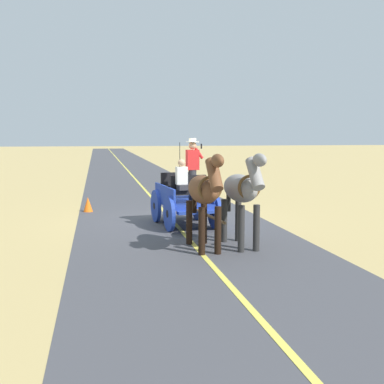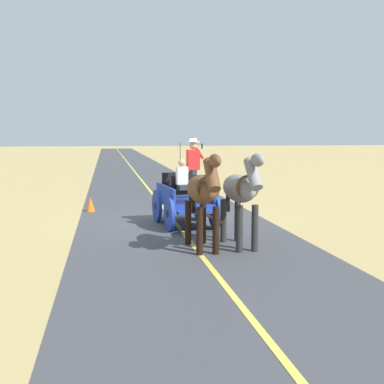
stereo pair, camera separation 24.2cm
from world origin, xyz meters
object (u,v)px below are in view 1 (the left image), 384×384
Objects in this scene: horse_near_side at (242,191)px; horse_drawn_carriage at (185,197)px; traffic_cone at (88,204)px; horse_off_side at (204,192)px.

horse_drawn_carriage is at bearing -75.01° from horse_near_side.
horse_drawn_carriage is 9.03× the size of traffic_cone.
horse_near_side is 1.00× the size of horse_off_side.
horse_near_side is at bearing -173.40° from horse_off_side.
horse_off_side is 4.42× the size of traffic_cone.
horse_near_side is 4.42× the size of traffic_cone.
horse_near_side is (-0.79, 2.96, 0.51)m from horse_drawn_carriage.
horse_off_side is at bearing 6.60° from horse_near_side.
horse_near_side is 7.14m from traffic_cone.
traffic_cone is (2.67, -6.19, -1.07)m from horse_off_side.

